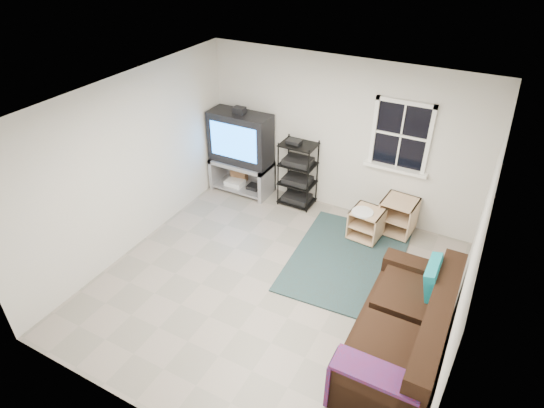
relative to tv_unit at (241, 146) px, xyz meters
The scene contains 8 objects.
room 2.73m from the tv_unit, ahead, with size 4.60×4.62×4.60m.
tv_unit is the anchor object (origin of this frame).
av_rack 1.14m from the tv_unit, ahead, with size 0.59×0.43×1.19m.
side_table_left 2.92m from the tv_unit, ahead, with size 0.55×0.55×0.60m.
side_table_right 2.56m from the tv_unit, ahead, with size 0.50×0.51×0.53m.
sofa 4.27m from the tv_unit, 33.19° to the right, with size 0.94×2.13×0.97m.
shag_rug 2.77m from the tv_unit, 23.18° to the right, with size 1.55×2.12×0.03m, color #2F1F15.
paper_bag 0.71m from the tv_unit, 135.70° to the left, with size 0.29×0.19×0.42m, color olive.
Camera 1 is at (2.19, -4.13, 4.36)m, focal length 30.00 mm.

